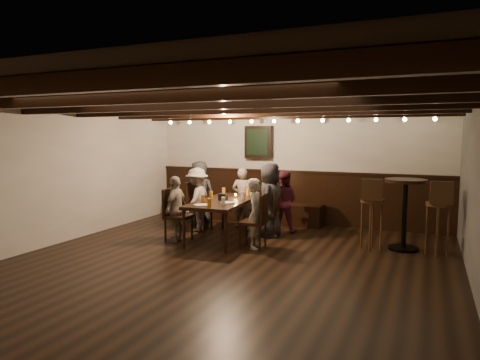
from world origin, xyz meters
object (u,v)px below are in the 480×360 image
at_px(chair_left_near, 199,216).
at_px(chair_left_far, 178,225).
at_px(chair_right_far, 254,231).
at_px(person_left_far, 176,209).
at_px(dining_table, 224,203).
at_px(person_left_near, 197,199).
at_px(person_right_near, 270,200).
at_px(person_bench_right, 283,201).
at_px(chair_right_near, 268,222).
at_px(person_bench_centre, 242,198).
at_px(person_right_far, 256,213).
at_px(high_top_table, 405,204).
at_px(person_bench_left, 200,193).
at_px(bar_stool_left, 371,223).
at_px(bar_stool_right, 437,228).

relative_size(chair_left_near, chair_left_far, 1.03).
distance_m(chair_right_far, person_left_far, 1.50).
height_order(dining_table, person_left_near, person_left_near).
bearing_deg(person_right_near, person_left_far, 120.96).
relative_size(person_bench_right, person_left_far, 1.03).
bearing_deg(chair_right_near, person_right_near, -90.00).
xyz_separation_m(chair_left_far, chair_right_far, (1.43, 0.12, -0.01)).
relative_size(dining_table, person_bench_centre, 1.60).
xyz_separation_m(person_right_far, high_top_table, (2.30, 0.90, 0.19)).
xyz_separation_m(person_left_near, person_left_far, (0.08, -0.90, -0.04)).
relative_size(dining_table, person_bench_left, 1.45).
xyz_separation_m(person_bench_centre, high_top_table, (3.17, -0.53, 0.16)).
bearing_deg(chair_left_far, person_right_far, 90.00).
bearing_deg(person_bench_centre, chair_left_near, 39.78).
distance_m(chair_left_near, person_bench_right, 1.71).
distance_m(person_left_near, person_left_far, 0.90).
height_order(chair_left_near, bar_stool_left, bar_stool_left).
bearing_deg(person_right_near, high_top_table, -94.77).
xyz_separation_m(chair_left_far, chair_right_near, (1.36, 1.02, -0.02)).
bearing_deg(person_bench_right, bar_stool_right, 162.61).
relative_size(chair_right_near, person_right_far, 0.74).
bearing_deg(dining_table, bar_stool_left, 1.96).
bearing_deg(person_bench_left, chair_left_far, 97.59).
bearing_deg(person_left_far, chair_left_far, 90.00).
bearing_deg(person_bench_right, person_left_near, 15.26).
distance_m(chair_right_near, high_top_table, 2.46).
relative_size(dining_table, person_left_far, 1.68).
bearing_deg(high_top_table, person_bench_left, 175.67).
distance_m(dining_table, high_top_table, 3.13).
bearing_deg(person_left_far, dining_table, 120.96).
distance_m(chair_left_near, person_left_far, 0.95).
relative_size(person_left_near, person_right_near, 0.91).
height_order(person_right_far, bar_stool_left, bar_stool_left).
xyz_separation_m(chair_left_near, person_bench_left, (-0.22, 0.43, 0.39)).
height_order(chair_right_far, person_left_near, person_left_near).
relative_size(person_left_far, bar_stool_right, 0.98).
xyz_separation_m(dining_table, person_left_near, (-0.79, 0.39, -0.03)).
bearing_deg(person_left_far, chair_right_near, 121.50).
bearing_deg(person_right_far, person_bench_left, 50.71).
bearing_deg(dining_table, high_top_table, 4.65).
xyz_separation_m(person_left_near, bar_stool_right, (4.37, -0.03, -0.19)).
distance_m(person_right_far, high_top_table, 2.47).
bearing_deg(chair_right_near, bar_stool_left, -100.87).
relative_size(person_right_near, high_top_table, 1.17).
bearing_deg(chair_right_far, chair_left_far, 90.00).
xyz_separation_m(person_right_near, bar_stool_left, (1.87, -0.20, -0.25)).
relative_size(person_bench_centre, person_left_near, 0.98).
distance_m(person_bench_right, high_top_table, 2.31).
bearing_deg(chair_right_near, person_bench_left, 74.46).
bearing_deg(chair_right_near, person_left_near, 90.00).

